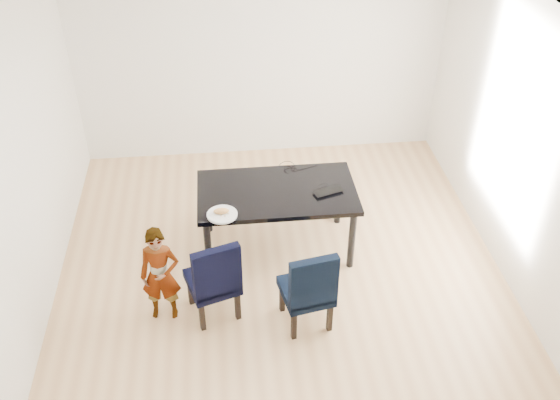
{
  "coord_description": "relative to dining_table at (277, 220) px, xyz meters",
  "views": [
    {
      "loc": [
        -0.5,
        -4.58,
        4.39
      ],
      "look_at": [
        0.0,
        0.2,
        0.85
      ],
      "focal_mm": 40.0,
      "sensor_mm": 36.0,
      "label": 1
    }
  ],
  "objects": [
    {
      "name": "plate",
      "position": [
        -0.56,
        -0.35,
        0.38
      ],
      "size": [
        0.38,
        0.38,
        0.02
      ],
      "primitive_type": "cylinder",
      "rotation": [
        0.0,
        0.0,
        0.34
      ],
      "color": "silver",
      "rests_on": "dining_table"
    },
    {
      "name": "laptop",
      "position": [
        0.49,
        -0.05,
        0.39
      ],
      "size": [
        0.35,
        0.28,
        0.02
      ],
      "primitive_type": "imported",
      "rotation": [
        0.0,
        0.0,
        3.46
      ],
      "color": "black",
      "rests_on": "dining_table"
    },
    {
      "name": "wall_back",
      "position": [
        0.0,
        2.0,
        0.98
      ],
      "size": [
        4.5,
        0.01,
        2.7
      ],
      "primitive_type": "cube",
      "color": "white",
      "rests_on": "ground"
    },
    {
      "name": "wall_right",
      "position": [
        2.25,
        -0.5,
        0.98
      ],
      "size": [
        0.01,
        5.0,
        2.7
      ],
      "primitive_type": "cube",
      "color": "white",
      "rests_on": "ground"
    },
    {
      "name": "child",
      "position": [
        -1.15,
        -0.85,
        0.12
      ],
      "size": [
        0.38,
        0.26,
        1.0
      ],
      "primitive_type": "imported",
      "rotation": [
        0.0,
        0.0,
        -0.06
      ],
      "color": "orange",
      "rests_on": "floor"
    },
    {
      "name": "wall_left",
      "position": [
        -2.25,
        -0.5,
        0.98
      ],
      "size": [
        0.01,
        5.0,
        2.7
      ],
      "primitive_type": "cube",
      "color": "silver",
      "rests_on": "ground"
    },
    {
      "name": "chair_left",
      "position": [
        -0.69,
        -0.86,
        0.08
      ],
      "size": [
        0.55,
        0.57,
        0.91
      ],
      "primitive_type": "cube",
      "rotation": [
        0.0,
        0.0,
        0.31
      ],
      "color": "black",
      "rests_on": "floor"
    },
    {
      "name": "ceiling",
      "position": [
        0.0,
        -0.5,
        2.33
      ],
      "size": [
        4.5,
        5.0,
        0.01
      ],
      "primitive_type": "cube",
      "color": "white",
      "rests_on": "wall_back"
    },
    {
      "name": "floor",
      "position": [
        0.0,
        -0.5,
        -0.38
      ],
      "size": [
        4.5,
        5.0,
        0.01
      ],
      "primitive_type": "cube",
      "color": "tan",
      "rests_on": "ground"
    },
    {
      "name": "dining_table",
      "position": [
        0.0,
        0.0,
        0.0
      ],
      "size": [
        1.6,
        0.9,
        0.75
      ],
      "primitive_type": "cube",
      "color": "black",
      "rests_on": "floor"
    },
    {
      "name": "chair_right",
      "position": [
        0.16,
        -1.07,
        0.08
      ],
      "size": [
        0.51,
        0.52,
        0.9
      ],
      "primitive_type": "cube",
      "rotation": [
        0.0,
        0.0,
        0.19
      ],
      "color": "black",
      "rests_on": "floor"
    },
    {
      "name": "sandwich",
      "position": [
        -0.57,
        -0.35,
        0.42
      ],
      "size": [
        0.16,
        0.11,
        0.06
      ],
      "primitive_type": "ellipsoid",
      "rotation": [
        0.0,
        0.0,
        -0.27
      ],
      "color": "#C28645",
      "rests_on": "plate"
    },
    {
      "name": "cable_tangle",
      "position": [
        0.18,
        0.35,
        0.38
      ],
      "size": [
        0.17,
        0.17,
        0.01
      ],
      "primitive_type": "torus",
      "rotation": [
        0.0,
        0.0,
        0.23
      ],
      "color": "black",
      "rests_on": "dining_table"
    }
  ]
}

